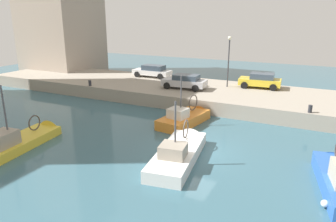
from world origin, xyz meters
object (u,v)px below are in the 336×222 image
(quay_streetlamp, at_px, (229,53))
(fishing_boat_orange, at_px, (186,121))
(fishing_boat_white, at_px, (180,156))
(parked_car_yellow, at_px, (260,80))
(parked_car_silver, at_px, (185,81))
(fishing_boat_yellow, at_px, (22,144))
(mooring_bollard_north, at_px, (90,83))
(parked_car_white, at_px, (152,71))
(mooring_bollard_mid, at_px, (310,109))

(quay_streetlamp, bearing_deg, fishing_boat_orange, 175.64)
(fishing_boat_white, xyz_separation_m, parked_car_yellow, (15.29, -1.49, 1.83))
(parked_car_silver, bearing_deg, fishing_boat_yellow, 162.03)
(parked_car_yellow, height_order, mooring_bollard_north, parked_car_yellow)
(parked_car_silver, relative_size, quay_streetlamp, 0.88)
(parked_car_white, distance_m, quay_streetlamp, 9.40)
(parked_car_yellow, xyz_separation_m, parked_car_silver, (-3.55, 6.35, -0.03))
(parked_car_white, relative_size, mooring_bollard_north, 7.89)
(mooring_bollard_mid, bearing_deg, fishing_boat_yellow, 126.08)
(parked_car_white, bearing_deg, fishing_boat_white, -145.96)
(parked_car_yellow, relative_size, mooring_bollard_north, 7.25)
(parked_car_silver, bearing_deg, quay_streetlamp, -52.75)
(quay_streetlamp, bearing_deg, mooring_bollard_mid, -126.10)
(fishing_boat_yellow, distance_m, mooring_bollard_mid, 19.71)
(parked_car_yellow, height_order, parked_car_white, parked_car_yellow)
(fishing_boat_orange, relative_size, parked_car_yellow, 1.44)
(mooring_bollard_mid, bearing_deg, mooring_bollard_north, 90.00)
(parked_car_yellow, bearing_deg, fishing_boat_yellow, 148.61)
(quay_streetlamp, bearing_deg, fishing_boat_white, -174.15)
(mooring_bollard_north, bearing_deg, parked_car_white, -25.77)
(fishing_boat_orange, height_order, fishing_boat_yellow, fishing_boat_yellow)
(fishing_boat_white, height_order, fishing_boat_yellow, fishing_boat_yellow)
(mooring_bollard_north, bearing_deg, fishing_boat_white, -122.30)
(mooring_bollard_mid, distance_m, quay_streetlamp, 10.04)
(fishing_boat_orange, height_order, mooring_bollard_mid, fishing_boat_orange)
(mooring_bollard_mid, bearing_deg, fishing_boat_orange, 108.57)
(fishing_boat_white, distance_m, parked_car_white, 18.74)
(parked_car_white, relative_size, quay_streetlamp, 0.90)
(fishing_boat_yellow, xyz_separation_m, parked_car_yellow, (18.20, -11.10, 1.80))
(fishing_boat_white, xyz_separation_m, parked_car_silver, (11.74, 4.86, 1.81))
(fishing_boat_white, xyz_separation_m, mooring_bollard_mid, (8.67, -6.28, 1.39))
(fishing_boat_orange, height_order, parked_car_silver, fishing_boat_orange)
(fishing_boat_white, relative_size, parked_car_white, 1.64)
(fishing_boat_white, bearing_deg, quay_streetlamp, 5.85)
(fishing_boat_white, bearing_deg, fishing_boat_orange, 19.84)
(parked_car_yellow, bearing_deg, parked_car_silver, 119.20)
(parked_car_silver, distance_m, mooring_bollard_mid, 11.57)
(mooring_bollard_north, bearing_deg, parked_car_silver, -70.90)
(parked_car_silver, bearing_deg, mooring_bollard_mid, -105.39)
(fishing_boat_white, distance_m, quay_streetlamp, 15.05)
(mooring_bollard_north, bearing_deg, mooring_bollard_mid, -90.00)
(mooring_bollard_mid, distance_m, mooring_bollard_north, 20.00)
(parked_car_yellow, bearing_deg, quay_streetlamp, 108.12)
(fishing_boat_orange, bearing_deg, mooring_bollard_mid, -71.43)
(mooring_bollard_mid, bearing_deg, quay_streetlamp, 53.90)
(fishing_boat_white, distance_m, mooring_bollard_north, 16.29)
(fishing_boat_yellow, bearing_deg, mooring_bollard_mid, -53.92)
(parked_car_silver, xyz_separation_m, mooring_bollard_north, (-3.07, 8.86, -0.42))
(parked_car_white, bearing_deg, parked_car_yellow, -90.81)
(parked_car_silver, distance_m, parked_car_white, 6.71)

